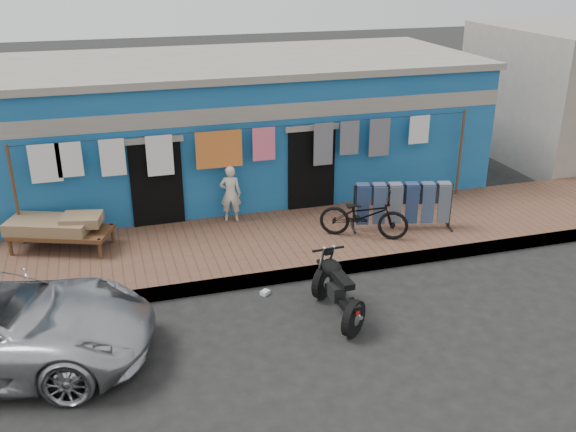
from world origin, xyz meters
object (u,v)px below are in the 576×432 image
(seated_person, at_px, (230,194))
(jeans_rack, at_px, (402,205))
(motorcycle, at_px, (338,288))
(charpoy, at_px, (62,233))
(bicycle, at_px, (364,210))

(seated_person, height_order, jeans_rack, seated_person)
(motorcycle, xyz_separation_m, charpoy, (-4.52, 3.58, 0.06))
(charpoy, xyz_separation_m, jeans_rack, (6.97, -0.99, 0.18))
(seated_person, xyz_separation_m, charpoy, (-3.54, -0.47, -0.29))
(bicycle, bearing_deg, motorcycle, 176.96)
(bicycle, distance_m, motorcycle, 2.84)
(seated_person, xyz_separation_m, bicycle, (2.46, -1.65, -0.04))
(motorcycle, relative_size, charpoy, 0.74)
(seated_person, xyz_separation_m, jeans_rack, (3.43, -1.46, -0.11))
(bicycle, distance_m, charpoy, 6.13)
(bicycle, relative_size, jeans_rack, 0.82)
(bicycle, xyz_separation_m, motorcycle, (-1.48, -2.41, -0.31))
(seated_person, distance_m, jeans_rack, 3.73)
(motorcycle, xyz_separation_m, jeans_rack, (2.45, 2.59, 0.24))
(motorcycle, height_order, jeans_rack, jeans_rack)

